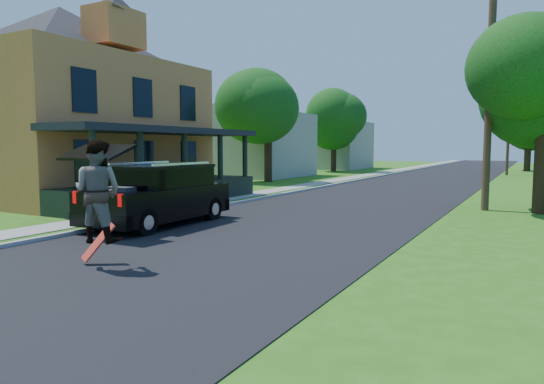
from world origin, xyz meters
The scene contains 16 objects.
ground centered at (0.00, 0.00, 0.00)m, with size 140.00×140.00×0.00m, color #2D6113.
street centered at (0.00, 20.00, 0.00)m, with size 8.00×120.00×0.02m, color black.
curb centered at (-4.05, 20.00, 0.00)m, with size 0.15×120.00×0.12m, color #A2A39D.
sidewalk centered at (-5.60, 20.00, 0.00)m, with size 1.30×120.00×0.03m, color gray.
front_walk centered at (-9.50, 6.00, 0.00)m, with size 6.50×1.20×0.03m, color gray.
main_house centered at (-12.80, 5.99, 4.92)m, with size 15.56×15.56×10.10m.
neighbor_house_mid centered at (-13.50, 24.00, 4.19)m, with size 12.78×12.78×8.30m.
neighbor_house_far centered at (-13.50, 40.00, 4.19)m, with size 12.78×12.78×8.30m.
black_suv centered at (-3.20, 1.50, 0.92)m, with size 2.12×5.22×2.41m.
skateboarder centered at (-0.67, -3.00, 1.49)m, with size 1.12×0.97×1.97m.
skateboard centered at (-0.90, -2.81, 0.43)m, with size 0.58×0.55×0.77m.
tree_left_mid centered at (-9.08, 18.80, 5.13)m, with size 6.66×6.80×8.06m.
tree_left_far centered at (-10.43, 34.05, 5.22)m, with size 5.44×5.20×7.85m.
tree_right_far centered at (5.82, 43.20, 5.40)m, with size 6.57×6.26×8.43m.
utility_pole_near centered at (5.07, 9.90, 5.04)m, with size 1.59×0.65×9.78m.
utility_pole_far centered at (4.50, 35.34, 3.71)m, with size 1.41×0.24×7.18m.
Camera 1 is at (6.69, -9.49, 2.34)m, focal length 32.00 mm.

